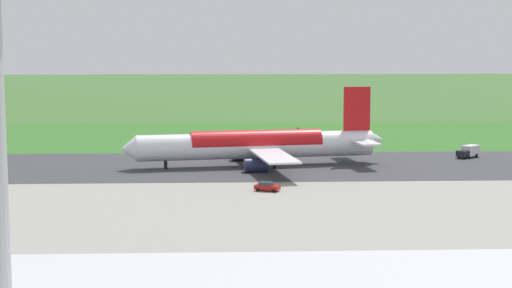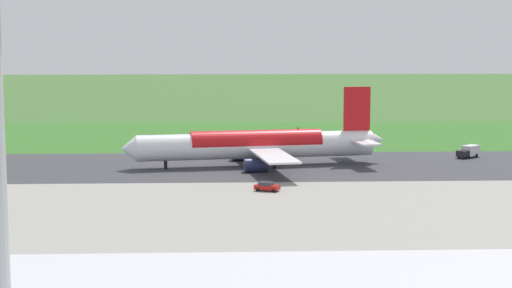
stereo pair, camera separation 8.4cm
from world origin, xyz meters
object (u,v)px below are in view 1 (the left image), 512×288
Objects in this scene: airliner_main at (258,145)px; no_stopping_sign at (298,132)px; traffic_cone_orange at (283,138)px; service_car_followme at (267,186)px; service_truck_fuel at (469,151)px.

airliner_main is 46.24m from no_stopping_sign.
service_car_followme is at bearing 83.62° from traffic_cone_orange.
traffic_cone_orange is (37.66, -34.70, -1.13)m from service_truck_fuel.
airliner_main reaches higher than service_truck_fuel.
no_stopping_sign is (-11.91, -72.03, 0.84)m from service_car_followme.
service_car_followme is at bearing 80.61° from no_stopping_sign.
traffic_cone_orange is at bearing 5.40° from no_stopping_sign.
no_stopping_sign is 5.18× the size of traffic_cone_orange.
traffic_cone_orange is (3.90, 0.37, -1.41)m from no_stopping_sign.
service_truck_fuel is 2.08× the size of no_stopping_sign.
no_stopping_sign is at bearing -46.09° from service_truck_fuel.
service_truck_fuel is 51.22m from traffic_cone_orange.
no_stopping_sign is (-12.23, -44.51, -2.67)m from airliner_main.
airliner_main is 98.25× the size of traffic_cone_orange.
service_car_followme is 72.11m from traffic_cone_orange.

